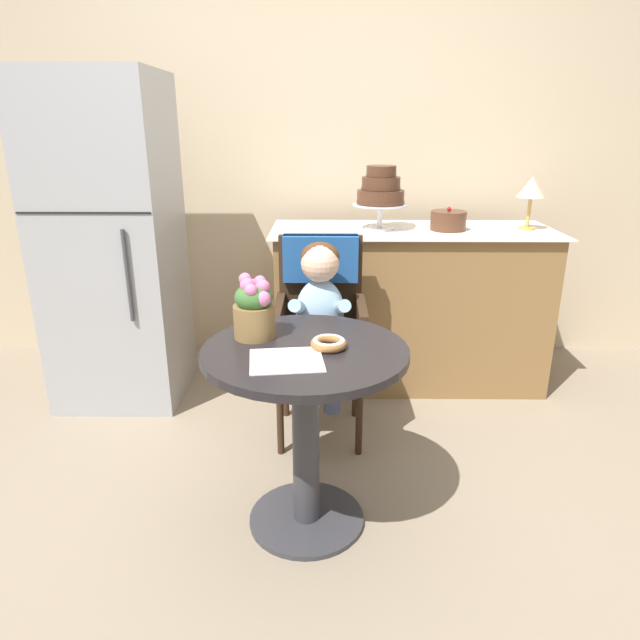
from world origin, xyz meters
TOP-DOWN VIEW (x-y plane):
  - ground_plane at (0.00, 0.00)m, footprint 8.00×8.00m
  - back_wall at (0.00, 1.85)m, footprint 4.80×0.10m
  - cafe_table at (0.00, 0.00)m, footprint 0.72×0.72m
  - wicker_chair at (0.04, 0.75)m, footprint 0.42×0.45m
  - seated_child at (0.04, 0.59)m, footprint 0.27×0.32m
  - paper_napkin at (-0.06, -0.11)m, footprint 0.26×0.24m
  - donut_front at (0.08, 0.00)m, footprint 0.13×0.13m
  - flower_vase at (-0.18, 0.10)m, footprint 0.15×0.15m
  - display_counter at (0.55, 1.30)m, footprint 1.56×0.62m
  - tiered_cake_stand at (0.37, 1.30)m, footprint 0.30×0.30m
  - round_layer_cake at (0.74, 1.28)m, footprint 0.19×0.19m
  - table_lamp at (1.18, 1.30)m, footprint 0.15×0.15m
  - refrigerator at (-1.05, 1.10)m, footprint 0.64×0.63m

SIDE VIEW (x-z plane):
  - ground_plane at x=0.00m, z-range 0.00..0.00m
  - display_counter at x=0.55m, z-range 0.00..0.90m
  - cafe_table at x=0.00m, z-range 0.15..0.87m
  - wicker_chair at x=0.04m, z-range 0.16..1.12m
  - seated_child at x=0.04m, z-range 0.31..1.04m
  - paper_napkin at x=-0.06m, z-range 0.72..0.72m
  - donut_front at x=0.08m, z-range 0.72..0.76m
  - flower_vase at x=-0.18m, z-range 0.71..0.95m
  - refrigerator at x=-1.05m, z-range 0.00..1.70m
  - round_layer_cake at x=0.74m, z-range 0.89..1.02m
  - tiered_cake_stand at x=0.37m, z-range 0.94..1.28m
  - table_lamp at x=1.18m, z-range 0.97..1.26m
  - back_wall at x=0.00m, z-range 0.00..2.70m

